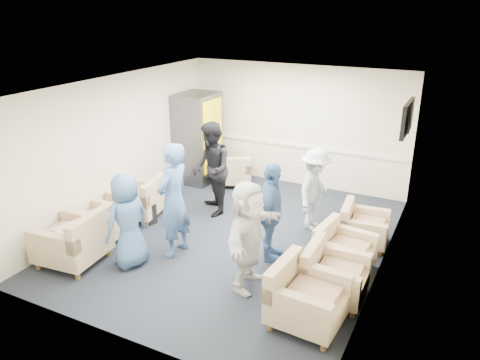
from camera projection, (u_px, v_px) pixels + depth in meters
The scene contains 25 objects.
floor at pixel (235, 237), 8.35m from camera, with size 6.00×6.00×0.00m, color black.
ceiling at pixel (235, 86), 7.38m from camera, with size 6.00×6.00×0.00m, color white.
back_wall at pixel (297, 126), 10.37m from camera, with size 5.00×0.02×2.70m, color beige.
front_wall at pixel (116, 243), 5.36m from camera, with size 5.00×0.02×2.70m, color beige.
left_wall at pixel (119, 147), 8.91m from camera, with size 0.02×6.00×2.70m, color beige.
right_wall at pixel (387, 191), 6.82m from camera, with size 0.02×6.00×2.70m, color beige.
chair_rail at pixel (296, 146), 10.52m from camera, with size 4.98×0.04×0.06m, color silver.
tv at pixel (407, 118), 8.10m from camera, with size 0.10×1.00×0.58m.
armchair_left_near at pixel (75, 242), 7.41m from camera, with size 1.02×1.02×0.75m.
armchair_left_mid at pixel (102, 225), 8.12m from camera, with size 0.81×0.81×0.63m.
armchair_left_far at pixel (141, 201), 9.02m from camera, with size 0.98×0.98×0.68m.
armchair_right_near at pixel (304, 299), 6.03m from camera, with size 0.95×0.95×0.71m.
armchair_right_midnear at pixel (331, 276), 6.57m from camera, with size 0.84×0.84×0.66m.
armchair_right_midfar at pixel (341, 251), 7.26m from camera, with size 0.88×0.88×0.63m.
armchair_right_far at pixel (361, 228), 8.03m from camera, with size 0.84×0.84×0.61m.
armchair_corner at pixel (234, 172), 10.62m from camera, with size 1.05×1.05×0.63m.
vending_machine at pixel (198, 138), 10.69m from camera, with size 0.83×0.97×2.04m.
backpack at pixel (148, 211), 8.83m from camera, with size 0.31×0.26×0.46m.
pillow at pixel (72, 231), 7.34m from camera, with size 0.50×0.37×0.14m, color beige.
person_front_left at pixel (128, 221), 7.23m from camera, with size 0.75×0.49×1.54m, color #3F6398.
person_mid_left at pixel (173, 200), 7.51m from camera, with size 0.70×0.46×1.91m, color #3F6398.
person_back_left at pixel (211, 169), 9.01m from camera, with size 0.89×0.70×1.84m, color black.
person_back_right at pixel (315, 189), 8.45m from camera, with size 0.99×0.57×1.53m, color silver.
person_mid_right at pixel (271, 213), 7.39m from camera, with size 0.96×0.40×1.65m, color #3F6398.
person_front_right at pixel (248, 236), 6.65m from camera, with size 1.53×0.49×1.65m, color silver.
Camera 1 is at (3.40, -6.61, 3.95)m, focal length 35.00 mm.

